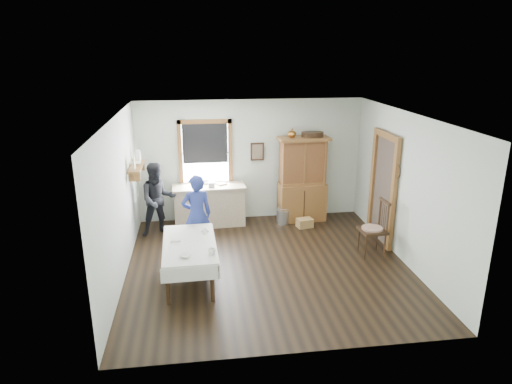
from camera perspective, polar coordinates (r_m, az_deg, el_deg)
The scene contains 20 objects.
room at distance 7.85m, azimuth 1.54°, elevation -0.32°, with size 5.01×5.01×2.70m.
window at distance 10.07m, azimuth -6.36°, elevation 5.22°, with size 1.18×0.07×1.48m.
doorway at distance 9.37m, azimuth 15.67°, elevation 0.83°, with size 0.09×1.14×2.22m.
wall_shelf at distance 9.25m, azimuth -14.71°, elevation 3.32°, with size 0.24×1.00×0.44m.
framed_picture at distance 10.17m, azimuth 0.17°, elevation 5.06°, with size 0.30×0.04×0.40m, color #332211.
rug_beater at distance 8.74m, azimuth 17.32°, elevation 3.27°, with size 0.27×0.27×0.01m, color black.
work_counter at distance 10.08m, azimuth -5.84°, elevation -1.67°, with size 1.57×0.60×0.90m, color #C7B08A.
china_hutch at distance 10.22m, azimuth 5.83°, elevation 1.58°, with size 1.12×0.53×1.91m, color brown.
dining_table at distance 7.82m, azimuth -8.22°, elevation -8.58°, with size 0.89×1.70×0.68m, color white.
spindle_chair at distance 8.84m, azimuth 14.39°, elevation -4.34°, with size 0.50×0.50×1.09m, color #332211.
pail at distance 10.23m, azimuth 3.40°, elevation -3.04°, with size 0.29×0.29×0.31m, color #A3A4AC.
wicker_basket at distance 10.06m, azimuth 6.09°, elevation -3.86°, with size 0.33×0.23×0.19m, color tan.
woman_blue at distance 8.63m, azimuth -7.40°, elevation -3.22°, with size 0.53×0.35×1.44m, color navy.
figure_dark at distance 9.64m, azimuth -12.14°, elevation -1.23°, with size 0.70×0.54×1.43m, color black.
table_cup_a at distance 7.22m, azimuth -5.55°, elevation -7.41°, with size 0.12×0.12×0.09m, color white.
table_cup_b at distance 7.99m, azimuth -6.46°, elevation -4.92°, with size 0.09×0.09×0.09m, color white.
table_bowl at distance 7.19m, azimuth -8.84°, elevation -7.86°, with size 0.20×0.20×0.05m, color white.
counter_book at distance 9.99m, azimuth -4.97°, elevation 0.97°, with size 0.17×0.23×0.02m, color brown.
counter_bowl at distance 10.08m, azimuth -6.31°, elevation 1.20°, with size 0.20×0.20×0.06m, color white.
shelf_bowl at distance 9.25m, azimuth -14.71°, elevation 3.49°, with size 0.22×0.22×0.05m, color white.
Camera 1 is at (-1.21, -7.37, 3.79)m, focal length 32.00 mm.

